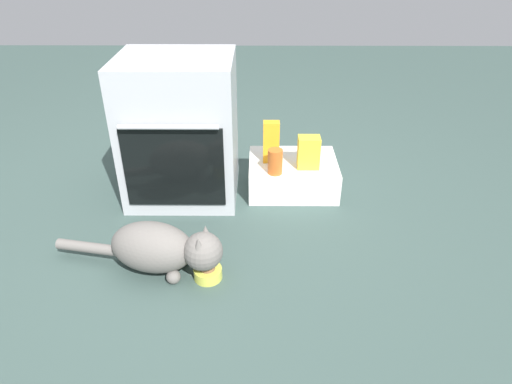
{
  "coord_description": "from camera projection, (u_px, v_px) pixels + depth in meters",
  "views": [
    {
      "loc": [
        0.35,
        -1.83,
        1.37
      ],
      "look_at": [
        0.34,
        0.01,
        0.25
      ],
      "focal_mm": 31.68,
      "sensor_mm": 36.0,
      "label": 1
    }
  ],
  "objects": [
    {
      "name": "snack_bag",
      "position": [
        309.0,
        152.0,
        2.48
      ],
      "size": [
        0.12,
        0.09,
        0.18
      ],
      "primitive_type": "cube",
      "color": "yellow",
      "rests_on": "pantry_cabinet"
    },
    {
      "name": "juice_carton",
      "position": [
        271.0,
        142.0,
        2.53
      ],
      "size": [
        0.09,
        0.06,
        0.24
      ],
      "primitive_type": "cube",
      "color": "orange",
      "rests_on": "pantry_cabinet"
    },
    {
      "name": "oven",
      "position": [
        180.0,
        130.0,
        2.44
      ],
      "size": [
        0.6,
        0.56,
        0.78
      ],
      "color": "#B7BABF",
      "rests_on": "ground"
    },
    {
      "name": "food_bowl",
      "position": [
        208.0,
        272.0,
        1.99
      ],
      "size": [
        0.13,
        0.13,
        0.08
      ],
      "color": "#D1D14C",
      "rests_on": "ground"
    },
    {
      "name": "sauce_jar",
      "position": [
        275.0,
        162.0,
        2.43
      ],
      "size": [
        0.08,
        0.08,
        0.14
      ],
      "primitive_type": "cylinder",
      "color": "#D16023",
      "rests_on": "pantry_cabinet"
    },
    {
      "name": "pantry_cabinet",
      "position": [
        293.0,
        175.0,
        2.64
      ],
      "size": [
        0.5,
        0.4,
        0.18
      ],
      "primitive_type": "cube",
      "color": "white",
      "rests_on": "ground"
    },
    {
      "name": "cat",
      "position": [
        161.0,
        248.0,
        1.98
      ],
      "size": [
        0.79,
        0.3,
        0.25
      ],
      "rotation": [
        0.0,
        0.0,
        -0.21
      ],
      "color": "slate",
      "rests_on": "ground"
    },
    {
      "name": "ground",
      "position": [
        189.0,
        236.0,
        2.27
      ],
      "size": [
        8.0,
        8.0,
        0.0
      ],
      "primitive_type": "plane",
      "color": "#384C47"
    }
  ]
}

